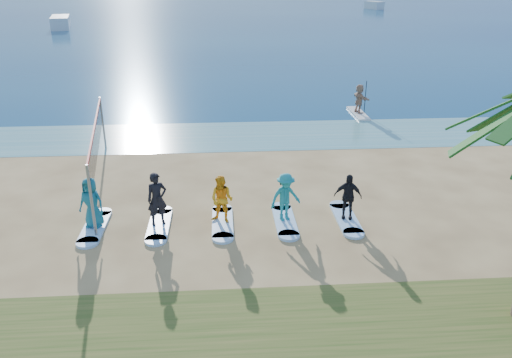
{
  "coord_description": "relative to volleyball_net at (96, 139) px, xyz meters",
  "views": [
    {
      "loc": [
        -1.35,
        -14.26,
        7.91
      ],
      "look_at": [
        -0.19,
        2.0,
        1.1
      ],
      "focal_mm": 35.0,
      "sensor_mm": 36.0,
      "label": 1
    }
  ],
  "objects": [
    {
      "name": "student_3",
      "position": [
        6.93,
        -3.81,
        -0.97
      ],
      "size": [
        1.24,
        0.97,
        1.68
      ],
      "primitive_type": "imported",
      "rotation": [
        0.0,
        0.0,
        0.36
      ],
      "color": "teal",
      "rests_on": "surfboard_3"
    },
    {
      "name": "student_4",
      "position": [
        9.05,
        -3.81,
        -1.02
      ],
      "size": [
        1.0,
        0.59,
        1.59
      ],
      "primitive_type": "imported",
      "rotation": [
        0.0,
        0.0,
        -0.23
      ],
      "color": "black",
      "rests_on": "surfboard_4"
    },
    {
      "name": "surfboard_1",
      "position": [
        2.69,
        -3.81,
        -1.86
      ],
      "size": [
        0.7,
        2.2,
        0.09
      ],
      "primitive_type": "cube",
      "color": "#A4D2FF",
      "rests_on": "ground"
    },
    {
      "name": "surfboard_4",
      "position": [
        9.05,
        -3.81,
        -1.86
      ],
      "size": [
        0.7,
        2.2,
        0.09
      ],
      "primitive_type": "cube",
      "color": "#A4D2FF",
      "rests_on": "ground"
    },
    {
      "name": "paddleboard",
      "position": [
        13.02,
        9.61,
        -1.84
      ],
      "size": [
        0.7,
        3.0,
        0.12
      ],
      "primitive_type": "cube",
      "rotation": [
        0.0,
        0.0,
        0.0
      ],
      "color": "silver",
      "rests_on": "ground"
    },
    {
      "name": "student_0",
      "position": [
        0.56,
        -3.81,
        -0.96
      ],
      "size": [
        0.95,
        0.75,
        1.71
      ],
      "primitive_type": "imported",
      "rotation": [
        0.0,
        0.0,
        -0.27
      ],
      "color": "#1A6B7E",
      "rests_on": "surfboard_0"
    },
    {
      "name": "volleyball_net",
      "position": [
        0.0,
        0.0,
        0.0
      ],
      "size": [
        1.59,
        8.96,
        2.5
      ],
      "rotation": [
        0.0,
        0.0,
        0.17
      ],
      "color": "gray",
      "rests_on": "ground"
    },
    {
      "name": "boat_offshore_a",
      "position": [
        -18.69,
        60.55,
        -1.9
      ],
      "size": [
        4.33,
        8.73,
        1.73
      ],
      "primitive_type": "cube",
      "rotation": [
        0.0,
        0.0,
        0.23
      ],
      "color": "silver",
      "rests_on": "ground"
    },
    {
      "name": "student_1",
      "position": [
        2.69,
        -3.81,
        -0.91
      ],
      "size": [
        0.78,
        0.65,
        1.81
      ],
      "primitive_type": "imported",
      "rotation": [
        0.0,
        0.0,
        0.38
      ],
      "color": "black",
      "rests_on": "surfboard_1"
    },
    {
      "name": "surfboard_0",
      "position": [
        0.56,
        -3.81,
        -1.86
      ],
      "size": [
        0.7,
        2.2,
        0.09
      ],
      "primitive_type": "cube",
      "color": "#A4D2FF",
      "rests_on": "ground"
    },
    {
      "name": "shallow_water",
      "position": [
        6.22,
        5.92,
        -1.9
      ],
      "size": [
        600.0,
        600.0,
        0.0
      ],
      "primitive_type": "plane",
      "color": "teal",
      "rests_on": "ground"
    },
    {
      "name": "boat_offshore_b",
      "position": [
        39.72,
        97.14,
        -1.9
      ],
      "size": [
        3.36,
        5.67,
        1.65
      ],
      "primitive_type": "cube",
      "rotation": [
        0.0,
        0.0,
        0.28
      ],
      "color": "silver",
      "rests_on": "ground"
    },
    {
      "name": "student_2",
      "position": [
        4.81,
        -3.81,
        -1.0
      ],
      "size": [
        0.98,
        0.88,
        1.64
      ],
      "primitive_type": "imported",
      "rotation": [
        0.0,
        0.0,
        -0.41
      ],
      "color": "orange",
      "rests_on": "surfboard_2"
    },
    {
      "name": "paddleboarder",
      "position": [
        13.02,
        9.61,
        -0.94
      ],
      "size": [
        0.9,
        1.63,
        1.68
      ],
      "primitive_type": "imported",
      "rotation": [
        0.0,
        0.0,
        1.84
      ],
      "color": "tan",
      "rests_on": "paddleboard"
    },
    {
      "name": "ground",
      "position": [
        6.22,
        -4.58,
        -1.9
      ],
      "size": [
        600.0,
        600.0,
        0.0
      ],
      "primitive_type": "plane",
      "color": "tan",
      "rests_on": "ground"
    },
    {
      "name": "surfboard_3",
      "position": [
        6.93,
        -3.81,
        -1.86
      ],
      "size": [
        0.7,
        2.2,
        0.09
      ],
      "primitive_type": "cube",
      "color": "#A4D2FF",
      "rests_on": "ground"
    },
    {
      "name": "surfboard_2",
      "position": [
        4.81,
        -3.81,
        -1.86
      ],
      "size": [
        0.7,
        2.2,
        0.09
      ],
      "primitive_type": "cube",
      "color": "#A4D2FF",
      "rests_on": "ground"
    }
  ]
}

